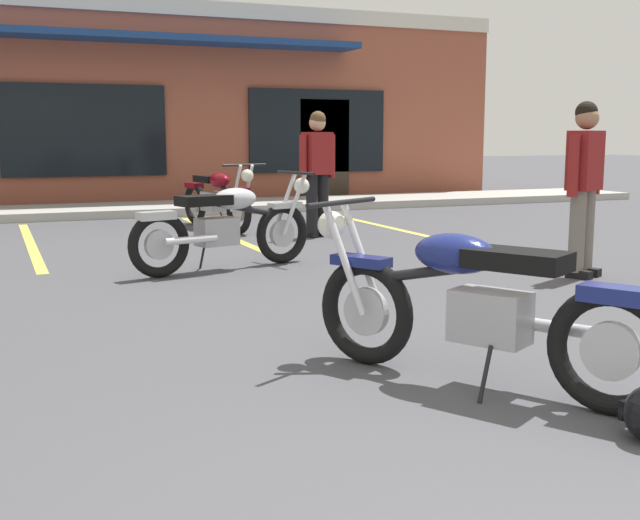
{
  "coord_description": "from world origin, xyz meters",
  "views": [
    {
      "loc": [
        -1.69,
        -1.42,
        1.35
      ],
      "look_at": [
        0.28,
        3.34,
        0.55
      ],
      "focal_mm": 44.84,
      "sensor_mm": 36.0,
      "label": 1
    }
  ],
  "objects_px": {
    "motorcycle_foreground_classic": "(473,303)",
    "person_in_shorts_foreground": "(317,166)",
    "person_near_building": "(584,178)",
    "motorcycle_blue_standard": "(226,225)",
    "motorcycle_silver_naked": "(216,198)"
  },
  "relations": [
    {
      "from": "person_in_shorts_foreground",
      "to": "motorcycle_blue_standard",
      "type": "bearing_deg",
      "value": -131.47
    },
    {
      "from": "motorcycle_blue_standard",
      "to": "person_in_shorts_foreground",
      "type": "relative_size",
      "value": 1.23
    },
    {
      "from": "motorcycle_blue_standard",
      "to": "person_near_building",
      "type": "distance_m",
      "value": 3.53
    },
    {
      "from": "person_in_shorts_foreground",
      "to": "person_near_building",
      "type": "xyz_separation_m",
      "value": [
        1.19,
        -3.82,
        0.0
      ]
    },
    {
      "from": "motorcycle_foreground_classic",
      "to": "person_in_shorts_foreground",
      "type": "bearing_deg",
      "value": 75.12
    },
    {
      "from": "motorcycle_foreground_classic",
      "to": "person_in_shorts_foreground",
      "type": "xyz_separation_m",
      "value": [
        1.68,
        6.32,
        0.49
      ]
    },
    {
      "from": "motorcycle_blue_standard",
      "to": "person_near_building",
      "type": "relative_size",
      "value": 1.23
    },
    {
      "from": "motorcycle_foreground_classic",
      "to": "motorcycle_silver_naked",
      "type": "height_order",
      "value": "same"
    },
    {
      "from": "person_near_building",
      "to": "motorcycle_foreground_classic",
      "type": "bearing_deg",
      "value": -138.82
    },
    {
      "from": "motorcycle_foreground_classic",
      "to": "motorcycle_silver_naked",
      "type": "xyz_separation_m",
      "value": [
        0.67,
        7.74,
        0.0
      ]
    },
    {
      "from": "motorcycle_silver_naked",
      "to": "person_in_shorts_foreground",
      "type": "distance_m",
      "value": 1.81
    },
    {
      "from": "person_in_shorts_foreground",
      "to": "person_near_building",
      "type": "distance_m",
      "value": 4.0
    },
    {
      "from": "person_in_shorts_foreground",
      "to": "motorcycle_silver_naked",
      "type": "bearing_deg",
      "value": 125.62
    },
    {
      "from": "person_in_shorts_foreground",
      "to": "motorcycle_foreground_classic",
      "type": "bearing_deg",
      "value": -104.88
    },
    {
      "from": "person_in_shorts_foreground",
      "to": "person_near_building",
      "type": "relative_size",
      "value": 1.0
    }
  ]
}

